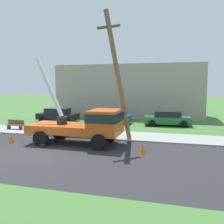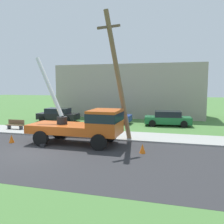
{
  "view_description": "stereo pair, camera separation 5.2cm",
  "coord_description": "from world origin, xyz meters",
  "px_view_note": "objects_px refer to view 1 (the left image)",
  "views": [
    {
      "loc": [
        8.09,
        -12.19,
        3.94
      ],
      "look_at": [
        3.84,
        3.49,
        2.13
      ],
      "focal_mm": 39.05,
      "sensor_mm": 36.0,
      "label": 1
    },
    {
      "loc": [
        8.14,
        -12.18,
        3.94
      ],
      "look_at": [
        3.84,
        3.49,
        2.13
      ],
      "focal_mm": 39.05,
      "sensor_mm": 36.0,
      "label": 2
    }
  ],
  "objects_px": {
    "traffic_cone_ahead": "(143,148)",
    "parked_sedan_blue": "(110,116)",
    "leaning_utility_pole": "(118,76)",
    "park_bench": "(15,125)",
    "parked_sedan_black": "(58,115)",
    "traffic_cone_behind": "(11,139)",
    "parked_sedan_green": "(167,118)",
    "utility_truck": "(87,123)"
  },
  "relations": [
    {
      "from": "traffic_cone_behind",
      "to": "park_bench",
      "type": "distance_m",
      "value": 5.0
    },
    {
      "from": "parked_sedan_green",
      "to": "park_bench",
      "type": "height_order",
      "value": "parked_sedan_green"
    },
    {
      "from": "parked_sedan_black",
      "to": "parked_sedan_green",
      "type": "height_order",
      "value": "same"
    },
    {
      "from": "utility_truck",
      "to": "parked_sedan_green",
      "type": "xyz_separation_m",
      "value": [
        4.85,
        9.16,
        -0.7
      ]
    },
    {
      "from": "parked_sedan_green",
      "to": "park_bench",
      "type": "relative_size",
      "value": 2.84
    },
    {
      "from": "traffic_cone_ahead",
      "to": "parked_sedan_blue",
      "type": "xyz_separation_m",
      "value": [
        -4.92,
        10.36,
        0.43
      ]
    },
    {
      "from": "leaning_utility_pole",
      "to": "parked_sedan_blue",
      "type": "bearing_deg",
      "value": 109.79
    },
    {
      "from": "leaning_utility_pole",
      "to": "park_bench",
      "type": "height_order",
      "value": "leaning_utility_pole"
    },
    {
      "from": "traffic_cone_ahead",
      "to": "parked_sedan_black",
      "type": "relative_size",
      "value": 0.13
    },
    {
      "from": "leaning_utility_pole",
      "to": "parked_sedan_green",
      "type": "distance_m",
      "value": 9.18
    },
    {
      "from": "utility_truck",
      "to": "leaning_utility_pole",
      "type": "distance_m",
      "value": 3.86
    },
    {
      "from": "traffic_cone_ahead",
      "to": "parked_sedan_green",
      "type": "bearing_deg",
      "value": 84.68
    },
    {
      "from": "parked_sedan_blue",
      "to": "parked_sedan_green",
      "type": "relative_size",
      "value": 0.97
    },
    {
      "from": "parked_sedan_black",
      "to": "parked_sedan_blue",
      "type": "distance_m",
      "value": 5.83
    },
    {
      "from": "utility_truck",
      "to": "parked_sedan_green",
      "type": "distance_m",
      "value": 10.39
    },
    {
      "from": "traffic_cone_ahead",
      "to": "parked_sedan_blue",
      "type": "distance_m",
      "value": 11.47
    },
    {
      "from": "parked_sedan_blue",
      "to": "parked_sedan_black",
      "type": "bearing_deg",
      "value": -177.96
    },
    {
      "from": "park_bench",
      "to": "parked_sedan_black",
      "type": "bearing_deg",
      "value": 79.39
    },
    {
      "from": "park_bench",
      "to": "traffic_cone_behind",
      "type": "bearing_deg",
      "value": -56.08
    },
    {
      "from": "traffic_cone_behind",
      "to": "parked_sedan_black",
      "type": "bearing_deg",
      "value": 99.71
    },
    {
      "from": "traffic_cone_ahead",
      "to": "traffic_cone_behind",
      "type": "distance_m",
      "value": 9.04
    },
    {
      "from": "traffic_cone_ahead",
      "to": "traffic_cone_behind",
      "type": "relative_size",
      "value": 1.0
    },
    {
      "from": "parked_sedan_blue",
      "to": "park_bench",
      "type": "bearing_deg",
      "value": -139.01
    },
    {
      "from": "parked_sedan_blue",
      "to": "park_bench",
      "type": "xyz_separation_m",
      "value": [
        -6.91,
        -6.0,
        -0.25
      ]
    },
    {
      "from": "traffic_cone_ahead",
      "to": "traffic_cone_behind",
      "type": "bearing_deg",
      "value": 178.67
    },
    {
      "from": "traffic_cone_ahead",
      "to": "parked_sedan_blue",
      "type": "height_order",
      "value": "parked_sedan_blue"
    },
    {
      "from": "traffic_cone_ahead",
      "to": "parked_sedan_blue",
      "type": "relative_size",
      "value": 0.13
    },
    {
      "from": "leaning_utility_pole",
      "to": "parked_sedan_green",
      "type": "bearing_deg",
      "value": 68.47
    },
    {
      "from": "parked_sedan_green",
      "to": "leaning_utility_pole",
      "type": "bearing_deg",
      "value": -111.53
    },
    {
      "from": "traffic_cone_ahead",
      "to": "utility_truck",
      "type": "bearing_deg",
      "value": 163.61
    },
    {
      "from": "utility_truck",
      "to": "traffic_cone_behind",
      "type": "height_order",
      "value": "utility_truck"
    },
    {
      "from": "traffic_cone_ahead",
      "to": "leaning_utility_pole",
      "type": "bearing_deg",
      "value": 129.66
    },
    {
      "from": "traffic_cone_behind",
      "to": "parked_sedan_black",
      "type": "distance_m",
      "value": 10.09
    },
    {
      "from": "leaning_utility_pole",
      "to": "park_bench",
      "type": "bearing_deg",
      "value": 169.41
    },
    {
      "from": "traffic_cone_behind",
      "to": "leaning_utility_pole",
      "type": "bearing_deg",
      "value": 18.56
    },
    {
      "from": "parked_sedan_green",
      "to": "traffic_cone_behind",
      "type": "bearing_deg",
      "value": -134.72
    },
    {
      "from": "utility_truck",
      "to": "parked_sedan_blue",
      "type": "height_order",
      "value": "utility_truck"
    },
    {
      "from": "traffic_cone_behind",
      "to": "park_bench",
      "type": "height_order",
      "value": "park_bench"
    },
    {
      "from": "utility_truck",
      "to": "leaning_utility_pole",
      "type": "relative_size",
      "value": 0.77
    },
    {
      "from": "parked_sedan_black",
      "to": "parked_sedan_green",
      "type": "distance_m",
      "value": 11.7
    },
    {
      "from": "traffic_cone_behind",
      "to": "park_bench",
      "type": "bearing_deg",
      "value": 123.92
    },
    {
      "from": "leaning_utility_pole",
      "to": "parked_sedan_blue",
      "type": "height_order",
      "value": "leaning_utility_pole"
    }
  ]
}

